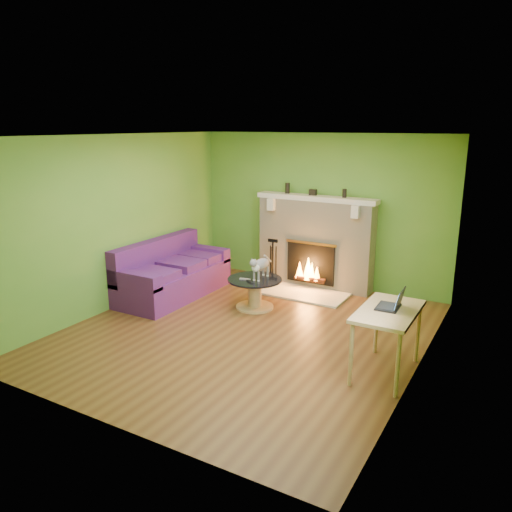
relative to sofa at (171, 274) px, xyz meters
The scene contains 22 objects.
floor 2.02m from the sofa, 20.79° to the right, with size 5.00×5.00×0.00m, color #573219.
ceiling 3.00m from the sofa, 20.79° to the right, with size 5.00×5.00×0.00m, color white.
wall_back 2.75m from the sofa, 44.02° to the left, with size 5.00×5.00×0.00m, color #4E8E2E.
wall_front 3.82m from the sofa, 59.91° to the right, with size 5.00×5.00×0.00m, color #4E8E2E.
wall_left 1.25m from the sofa, 119.12° to the right, with size 5.00×5.00×0.00m, color #4E8E2E.
wall_right 4.27m from the sofa, ahead, with size 5.00×5.00×0.00m, color #4E8E2E.
window_frame 4.56m from the sofa, 21.39° to the right, with size 1.20×1.20×0.00m, color silver.
window_pane 4.55m from the sofa, 21.43° to the right, with size 1.06×1.06×0.00m, color white.
fireplace 2.49m from the sofa, 40.92° to the left, with size 2.10×0.46×1.58m.
hearth 2.18m from the sofa, 30.52° to the left, with size 1.50×0.75×0.03m, color beige.
mantel 2.72m from the sofa, 40.57° to the left, with size 2.10×0.28×0.08m, color beige.
sofa is the anchor object (origin of this frame).
coffee_table 1.51m from the sofa, ahead, with size 0.83×0.83×0.47m.
desk 3.93m from the sofa, 13.63° to the right, with size 0.60×1.03×0.76m.
cat 1.62m from the sofa, ahead, with size 0.22×0.59×0.37m, color slate, non-canonical shape.
remote_silver 1.40m from the sofa, ahead, with size 0.17×0.04×0.02m, color gray.
remote_black 1.52m from the sofa, ahead, with size 0.16×0.04×0.02m, color black.
laptop 3.92m from the sofa, 12.98° to the right, with size 0.28×0.32×0.24m, color black, non-canonical shape.
fire_tools 1.75m from the sofa, 45.41° to the left, with size 0.22×0.22×0.81m, color black, non-canonical shape.
mantel_vase_left 2.46m from the sofa, 51.10° to the left, with size 0.08×0.08×0.18m, color black.
mantel_vase_right 3.13m from the sofa, 34.73° to the left, with size 0.07×0.07×0.14m, color black.
mantel_box 2.73m from the sofa, 42.26° to the left, with size 0.12×0.08×0.10m, color black.
Camera 1 is at (3.22, -5.41, 2.74)m, focal length 35.00 mm.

